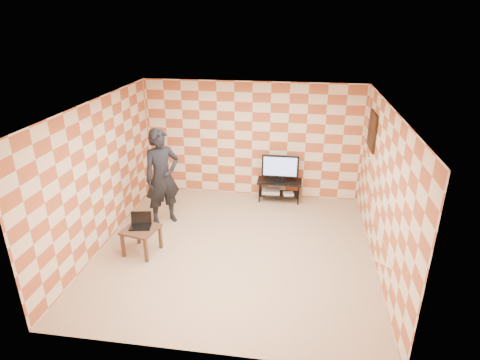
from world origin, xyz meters
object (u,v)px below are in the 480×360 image
at_px(tv_stand, 279,186).
at_px(side_table, 141,233).
at_px(person, 162,177).
at_px(tv, 280,167).

distance_m(tv_stand, side_table, 3.49).
distance_m(tv_stand, person, 2.77).
height_order(tv, person, person).
bearing_deg(side_table, tv_stand, 47.56).
xyz_separation_m(tv_stand, tv, (-0.00, -0.00, 0.47)).
bearing_deg(person, side_table, -131.68).
bearing_deg(side_table, tv, 47.53).
relative_size(tv, person, 0.42).
height_order(tv, side_table, tv).
height_order(tv_stand, tv, tv).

